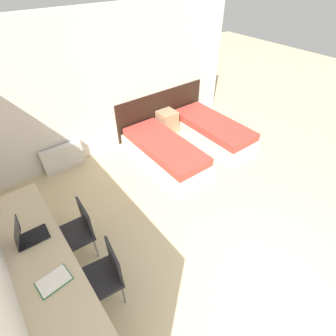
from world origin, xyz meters
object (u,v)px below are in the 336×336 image
Objects in this scene: laptop at (27,236)px; chair_near_laptop at (77,230)px; bed_near_door at (213,129)px; nightstand at (167,122)px; chair_near_notebook at (104,274)px; bed_near_window at (165,151)px.

chair_near_laptop is at bearing 6.25° from laptop.
chair_near_laptop is 0.64m from laptop.
nightstand reaches higher than bed_near_door.
nightstand is at bearing 130.09° from bed_near_door.
laptop is (-4.14, -1.08, 0.66)m from bed_near_door.
laptop is (-0.52, 0.73, 0.37)m from chair_near_notebook.
bed_near_door is 2.36× the size of chair_near_notebook.
chair_near_laptop is 2.41× the size of laptop.
nightstand is (0.69, 0.82, 0.07)m from bed_near_window.
chair_near_notebook is (-2.93, -2.63, 0.22)m from nightstand.
nightstand is 3.94m from chair_near_notebook.
bed_near_door is 4.33m from laptop.
chair_near_laptop is 0.77m from chair_near_notebook.
laptop reaches higher than chair_near_laptop.
laptop is (-2.77, -1.08, 0.66)m from bed_near_window.
chair_near_laptop reaches higher than nightstand.
nightstand is 3.99m from laptop.
nightstand reaches higher than bed_near_window.
nightstand is (-0.69, 0.82, 0.07)m from bed_near_door.
nightstand is 3.48m from chair_near_laptop.
chair_near_laptop is (-3.62, -1.04, 0.29)m from bed_near_door.
bed_near_window is at bearing 180.00° from bed_near_door.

